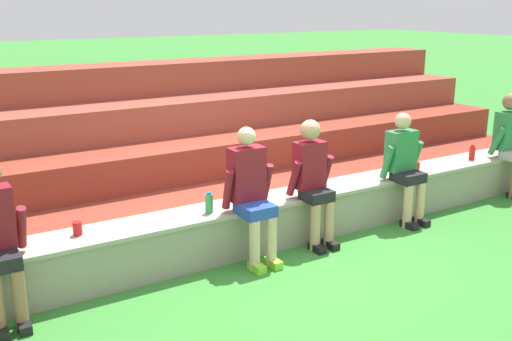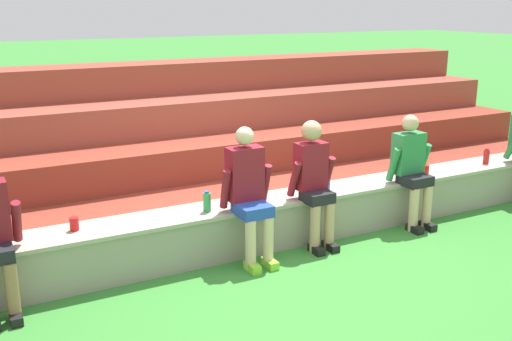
% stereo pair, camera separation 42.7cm
% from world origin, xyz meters
% --- Properties ---
extents(ground_plane, '(80.00, 80.00, 0.00)m').
position_xyz_m(ground_plane, '(0.00, 0.00, 0.00)').
color(ground_plane, '#388433').
extents(stone_seating_wall, '(8.77, 0.53, 0.53)m').
position_xyz_m(stone_seating_wall, '(0.00, 0.25, 0.28)').
color(stone_seating_wall, gray).
rests_on(stone_seating_wall, ground).
extents(brick_bleachers, '(10.25, 2.97, 1.76)m').
position_xyz_m(brick_bleachers, '(0.00, 2.52, 0.66)').
color(brick_bleachers, brown).
rests_on(brick_bleachers, ground).
extents(person_center, '(0.54, 0.57, 1.40)m').
position_xyz_m(person_center, '(-0.42, -0.02, 0.75)').
color(person_center, beige).
rests_on(person_center, ground).
extents(person_right_of_center, '(0.52, 0.52, 1.39)m').
position_xyz_m(person_right_of_center, '(0.39, 0.01, 0.76)').
color(person_right_of_center, tan).
rests_on(person_right_of_center, ground).
extents(person_far_right, '(0.55, 0.52, 1.34)m').
position_xyz_m(person_far_right, '(1.76, -0.01, 0.72)').
color(person_far_right, '#DBAD89').
rests_on(person_far_right, ground).
extents(person_rightmost_edge, '(0.55, 0.52, 1.41)m').
position_xyz_m(person_rightmost_edge, '(3.80, 0.01, 0.77)').
color(person_rightmost_edge, '#996B4C').
rests_on(person_rightmost_edge, ground).
extents(water_bottle_center_gap, '(0.08, 0.08, 0.22)m').
position_xyz_m(water_bottle_center_gap, '(-0.79, 0.19, 0.63)').
color(water_bottle_center_gap, green).
rests_on(water_bottle_center_gap, stone_seating_wall).
extents(water_bottle_near_right, '(0.08, 0.08, 0.21)m').
position_xyz_m(water_bottle_near_right, '(3.25, 0.21, 0.63)').
color(water_bottle_near_right, red).
rests_on(water_bottle_near_right, stone_seating_wall).
extents(plastic_cup_right_end, '(0.08, 0.08, 0.13)m').
position_xyz_m(plastic_cup_right_end, '(-2.11, 0.29, 0.59)').
color(plastic_cup_right_end, red).
rests_on(plastic_cup_right_end, stone_seating_wall).
extents(plastic_cup_middle, '(0.09, 0.09, 0.12)m').
position_xyz_m(plastic_cup_middle, '(2.17, 0.19, 0.59)').
color(plastic_cup_middle, red).
rests_on(plastic_cup_middle, stone_seating_wall).
extents(plastic_cup_left_end, '(0.09, 0.09, 0.13)m').
position_xyz_m(plastic_cup_left_end, '(0.72, 0.26, 0.59)').
color(plastic_cup_left_end, blue).
rests_on(plastic_cup_left_end, stone_seating_wall).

